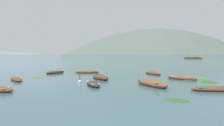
{
  "coord_description": "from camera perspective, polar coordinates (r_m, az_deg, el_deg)",
  "views": [
    {
      "loc": [
        1.81,
        -6.77,
        3.13
      ],
      "look_at": [
        2.75,
        33.26,
        1.31
      ],
      "focal_mm": 32.38,
      "sensor_mm": 36.0,
      "label": 1
    }
  ],
  "objects": [
    {
      "name": "rowboat_9",
      "position": [
        33.51,
        -15.72,
        -2.54
      ],
      "size": [
        2.95,
        3.44,
        0.57
      ],
      "color": "#4C3323",
      "rests_on": "ground"
    },
    {
      "name": "weed_patch_6",
      "position": [
        26.46,
        21.5,
        -4.37
      ],
      "size": [
        3.05,
        2.98,
        0.14
      ],
      "primitive_type": "ellipsoid",
      "rotation": [
        0.0,
        0.0,
        1.47
      ],
      "color": "#38662D",
      "rests_on": "ground"
    },
    {
      "name": "rowboat_5",
      "position": [
        26.25,
        -25.44,
        -4.14
      ],
      "size": [
        3.09,
        3.82,
        0.51
      ],
      "color": "brown",
      "rests_on": "ground"
    },
    {
      "name": "weed_patch_5",
      "position": [
        24.75,
        25.76,
        -4.92
      ],
      "size": [
        2.56,
        3.37,
        0.14
      ],
      "primitive_type": "ellipsoid",
      "rotation": [
        0.0,
        0.0,
        1.21
      ],
      "color": "#2D5628",
      "rests_on": "ground"
    },
    {
      "name": "ferry_0",
      "position": [
        136.5,
        21.96,
        1.29
      ],
      "size": [
        10.51,
        4.58,
        2.54
      ],
      "color": "brown",
      "rests_on": "ground"
    },
    {
      "name": "rowboat_1",
      "position": [
        33.15,
        -6.98,
        -2.51
      ],
      "size": [
        3.9,
        1.18,
        0.59
      ],
      "color": "brown",
      "rests_on": "ground"
    },
    {
      "name": "ground_plane",
      "position": [
        1506.77,
        -1.41,
        2.48
      ],
      "size": [
        6000.0,
        6000.0,
        0.0
      ],
      "primitive_type": "plane",
      "color": "#385660"
    },
    {
      "name": "rowboat_2",
      "position": [
        31.55,
        11.47,
        -2.82
      ],
      "size": [
        2.34,
        4.13,
        0.55
      ],
      "color": "brown",
      "rests_on": "ground"
    },
    {
      "name": "ferry_2",
      "position": [
        154.22,
        21.65,
        1.42
      ],
      "size": [
        10.59,
        6.99,
        2.54
      ],
      "color": "brown",
      "rests_on": "ground"
    },
    {
      "name": "rowboat_8",
      "position": [
        19.87,
        -5.36,
        -5.97
      ],
      "size": [
        2.01,
        3.38,
        0.54
      ],
      "color": "#2D2826",
      "rests_on": "ground"
    },
    {
      "name": "weed_patch_3",
      "position": [
        28.03,
        -20.96,
        -3.97
      ],
      "size": [
        2.27,
        2.32,
        0.14
      ],
      "primitive_type": "ellipsoid",
      "rotation": [
        0.0,
        0.0,
        2.77
      ],
      "color": "#477033",
      "rests_on": "ground"
    },
    {
      "name": "mooring_buoy",
      "position": [
        22.32,
        -9.04,
        -5.23
      ],
      "size": [
        0.41,
        0.41,
        0.95
      ],
      "color": "silver",
      "rests_on": "ground"
    },
    {
      "name": "weed_patch_4",
      "position": [
        14.38,
        17.78,
        -10.08
      ],
      "size": [
        2.1,
        2.05,
        0.14
      ],
      "primitive_type": "ellipsoid",
      "rotation": [
        0.0,
        0.0,
        2.47
      ],
      "color": "#2D5628",
      "rests_on": "ground"
    },
    {
      "name": "mountain_1",
      "position": [
        1858.79,
        -17.8,
        8.21
      ],
      "size": [
        1592.94,
        1592.94,
        377.46
      ],
      "primitive_type": "cone",
      "color": "slate",
      "rests_on": "ground"
    },
    {
      "name": "weed_patch_1",
      "position": [
        28.96,
        22.88,
        -3.8
      ],
      "size": [
        3.05,
        3.3,
        0.14
      ],
      "primitive_type": "ellipsoid",
      "rotation": [
        0.0,
        0.0,
        0.6
      ],
      "color": "#477033",
      "rests_on": "ground"
    },
    {
      "name": "rowboat_6",
      "position": [
        26.15,
        19.08,
        -3.97
      ],
      "size": [
        3.52,
        3.61,
        0.64
      ],
      "color": "brown",
      "rests_on": "ground"
    },
    {
      "name": "rowboat_4",
      "position": [
        20.3,
        11.09,
        -5.59
      ],
      "size": [
        3.11,
        4.76,
        0.81
      ],
      "color": "brown",
      "rests_on": "ground"
    },
    {
      "name": "rowboat_0",
      "position": [
        25.24,
        -3.37,
        -4.0
      ],
      "size": [
        2.88,
        4.33,
        0.72
      ],
      "color": "#4C3323",
      "rests_on": "ground"
    },
    {
      "name": "rowboat_7",
      "position": [
        19.2,
        27.23,
        -6.56
      ],
      "size": [
        4.22,
        1.52,
        0.53
      ],
      "color": "brown",
      "rests_on": "ground"
    },
    {
      "name": "mountain_2",
      "position": [
        1644.75,
        8.25,
        12.76
      ],
      "size": [
        1531.86,
        1531.86,
        587.99
      ],
      "primitive_type": "cone",
      "color": "#56665B",
      "rests_on": "ground"
    }
  ]
}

